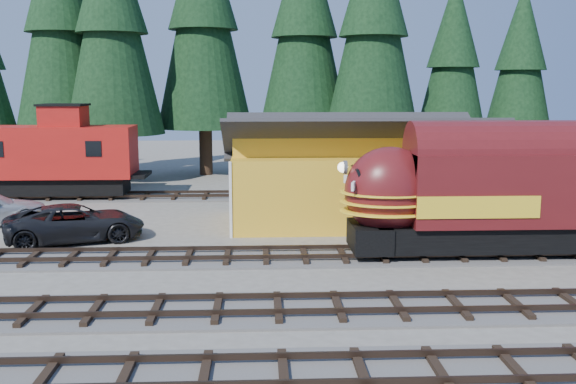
{
  "coord_description": "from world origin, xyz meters",
  "views": [
    {
      "loc": [
        -4.7,
        -20.26,
        6.61
      ],
      "look_at": [
        -3.63,
        4.0,
        2.62
      ],
      "focal_mm": 40.0,
      "sensor_mm": 36.0,
      "label": 1
    }
  ],
  "objects_px": {
    "pickup_truck_a": "(75,223)",
    "caboose": "(50,156)",
    "depot": "(357,163)",
    "locomotive": "(521,196)"
  },
  "relations": [
    {
      "from": "depot",
      "to": "pickup_truck_a",
      "type": "bearing_deg",
      "value": -165.44
    },
    {
      "from": "locomotive",
      "to": "pickup_truck_a",
      "type": "bearing_deg",
      "value": 170.02
    },
    {
      "from": "depot",
      "to": "caboose",
      "type": "xyz_separation_m",
      "value": [
        -17.1,
        7.5,
        -0.39
      ]
    },
    {
      "from": "locomotive",
      "to": "pickup_truck_a",
      "type": "xyz_separation_m",
      "value": [
        -18.2,
        3.2,
        -1.57
      ]
    },
    {
      "from": "depot",
      "to": "caboose",
      "type": "distance_m",
      "value": 18.68
    },
    {
      "from": "depot",
      "to": "pickup_truck_a",
      "type": "relative_size",
      "value": 2.2
    },
    {
      "from": "depot",
      "to": "caboose",
      "type": "bearing_deg",
      "value": 156.32
    },
    {
      "from": "caboose",
      "to": "depot",
      "type": "bearing_deg",
      "value": -23.68
    },
    {
      "from": "locomotive",
      "to": "depot",
      "type": "bearing_deg",
      "value": 130.24
    },
    {
      "from": "pickup_truck_a",
      "to": "caboose",
      "type": "bearing_deg",
      "value": 3.25
    }
  ]
}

